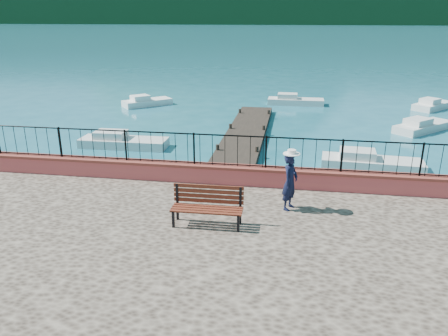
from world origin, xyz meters
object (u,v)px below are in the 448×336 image
(boat_3, at_px, (147,100))
(boat_2, at_px, (424,124))
(park_bench, at_px, (207,214))
(boat_5, at_px, (433,103))
(boat_1, at_px, (372,159))
(boat_0, at_px, (124,139))
(person, at_px, (290,182))
(boat_4, at_px, (296,99))

(boat_3, bearing_deg, boat_2, -55.90)
(park_bench, relative_size, boat_3, 0.52)
(park_bench, relative_size, boat_5, 0.53)
(park_bench, distance_m, boat_1, 10.14)
(boat_0, distance_m, boat_2, 16.33)
(boat_5, bearing_deg, person, -162.18)
(boat_2, distance_m, boat_5, 6.79)
(boat_2, bearing_deg, boat_4, 93.65)
(park_bench, height_order, boat_3, park_bench)
(boat_3, height_order, boat_5, same)
(person, xyz_separation_m, boat_3, (-10.34, 18.66, -1.57))
(boat_2, xyz_separation_m, boat_5, (2.23, 6.41, 0.00))
(park_bench, bearing_deg, boat_2, 58.61)
(boat_0, xyz_separation_m, boat_5, (17.54, 12.11, 0.00))
(person, distance_m, boat_2, 16.07)
(boat_1, bearing_deg, boat_2, 65.83)
(boat_0, bearing_deg, boat_4, 55.28)
(boat_4, bearing_deg, park_bench, -94.68)
(person, distance_m, boat_0, 11.95)
(park_bench, relative_size, boat_4, 0.45)
(boat_1, bearing_deg, boat_0, 177.59)
(person, distance_m, boat_3, 21.39)
(boat_0, bearing_deg, park_bench, -58.67)
(boat_4, height_order, boat_5, same)
(person, distance_m, boat_4, 20.79)
(park_bench, distance_m, boat_2, 18.11)
(boat_0, height_order, boat_1, same)
(person, xyz_separation_m, boat_4, (0.08, 20.73, -1.57))
(boat_3, distance_m, boat_5, 19.85)
(boat_0, xyz_separation_m, boat_4, (8.22, 12.13, 0.00))
(boat_4, relative_size, boat_5, 1.19)
(park_bench, xyz_separation_m, person, (1.98, 1.30, 0.47))
(boat_4, xyz_separation_m, boat_5, (9.32, -0.02, 0.00))
(person, bearing_deg, boat_4, 22.58)
(boat_0, relative_size, boat_3, 1.25)
(boat_1, relative_size, boat_5, 1.24)
(boat_2, height_order, boat_5, same)
(boat_3, xyz_separation_m, boat_4, (10.42, 2.07, 0.00))
(boat_2, bearing_deg, park_bench, -164.46)
(person, bearing_deg, boat_0, 66.22)
(person, bearing_deg, boat_3, 51.79)
(boat_0, bearing_deg, person, -47.16)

